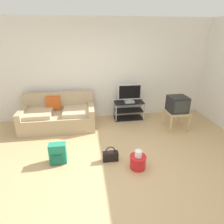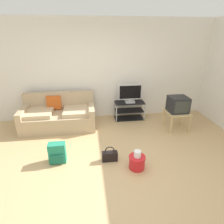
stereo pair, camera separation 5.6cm
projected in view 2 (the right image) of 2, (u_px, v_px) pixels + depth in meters
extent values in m
cube|color=tan|center=(116.00, 169.00, 3.47)|extent=(9.00, 9.80, 0.02)
cube|color=silver|center=(103.00, 70.00, 5.17)|extent=(9.00, 0.10, 2.70)
cube|color=tan|center=(59.00, 120.00, 4.91)|extent=(1.84, 0.94, 0.40)
cube|color=tan|center=(59.00, 100.00, 5.08)|extent=(1.84, 0.20, 0.45)
cube|color=tan|center=(23.00, 111.00, 4.69)|extent=(0.14, 0.94, 0.17)
cube|color=tan|center=(91.00, 108.00, 4.90)|extent=(0.14, 0.94, 0.17)
cube|color=#CBAF89|center=(37.00, 113.00, 4.69)|extent=(0.74, 0.66, 0.10)
cube|color=#CBAF89|center=(78.00, 111.00, 4.81)|extent=(0.74, 0.66, 0.10)
cube|color=#CC561E|center=(54.00, 102.00, 4.96)|extent=(0.36, 0.15, 0.37)
cube|color=black|center=(130.00, 102.00, 5.28)|extent=(0.83, 0.39, 0.02)
cube|color=black|center=(129.00, 110.00, 5.38)|extent=(0.80, 0.38, 0.02)
cube|color=black|center=(129.00, 118.00, 5.48)|extent=(0.83, 0.39, 0.02)
cylinder|color=#B7B7BC|center=(116.00, 114.00, 5.17)|extent=(0.03, 0.03, 0.51)
cylinder|color=#B7B7BC|center=(144.00, 112.00, 5.26)|extent=(0.03, 0.03, 0.51)
cylinder|color=#B7B7BC|center=(115.00, 109.00, 5.50)|extent=(0.03, 0.03, 0.51)
cylinder|color=#B7B7BC|center=(141.00, 107.00, 5.59)|extent=(0.03, 0.03, 0.51)
cube|color=#B2B2B7|center=(130.00, 101.00, 5.25)|extent=(0.26, 0.22, 0.05)
cube|color=#B2B2B7|center=(130.00, 100.00, 5.24)|extent=(0.05, 0.04, 0.04)
cube|color=#B2B2B7|center=(130.00, 92.00, 5.14)|extent=(0.65, 0.04, 0.43)
cube|color=black|center=(130.00, 92.00, 5.12)|extent=(0.59, 0.01, 0.37)
cube|color=tan|center=(177.00, 112.00, 4.74)|extent=(0.54, 0.54, 0.03)
cube|color=tan|center=(171.00, 125.00, 4.59)|extent=(0.04, 0.04, 0.44)
cube|color=tan|center=(189.00, 124.00, 4.64)|extent=(0.04, 0.04, 0.44)
cube|color=tan|center=(164.00, 117.00, 5.02)|extent=(0.04, 0.04, 0.44)
cube|color=tan|center=(180.00, 116.00, 5.08)|extent=(0.04, 0.04, 0.44)
cube|color=#232326|center=(178.00, 104.00, 4.68)|extent=(0.45, 0.42, 0.39)
cube|color=#333833|center=(182.00, 107.00, 4.48)|extent=(0.37, 0.01, 0.30)
cube|color=#238466|center=(57.00, 153.00, 3.56)|extent=(0.31, 0.17, 0.41)
cube|color=#1A634C|center=(57.00, 159.00, 3.50)|extent=(0.24, 0.04, 0.18)
cylinder|color=#1A634C|center=(53.00, 149.00, 3.64)|extent=(0.04, 0.04, 0.32)
cylinder|color=#1A634C|center=(63.00, 148.00, 3.66)|extent=(0.04, 0.04, 0.32)
cube|color=black|center=(110.00, 156.00, 3.64)|extent=(0.30, 0.12, 0.19)
torus|color=black|center=(110.00, 151.00, 3.59)|extent=(0.19, 0.02, 0.19)
cylinder|color=red|center=(137.00, 162.00, 3.43)|extent=(0.29, 0.29, 0.25)
cylinder|color=red|center=(137.00, 157.00, 3.38)|extent=(0.31, 0.31, 0.02)
cylinder|color=white|center=(137.00, 154.00, 3.36)|extent=(0.13, 0.13, 0.14)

